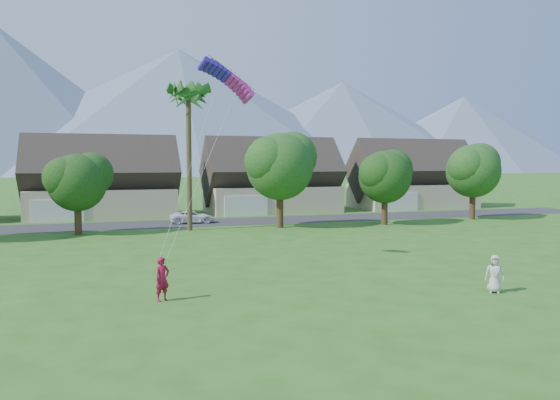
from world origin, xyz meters
name	(u,v)px	position (x,y,z in m)	size (l,w,h in m)	color
ground	(364,318)	(0.00, 0.00, 0.00)	(500.00, 500.00, 0.00)	#2D6019
street	(201,223)	(0.00, 34.00, 0.01)	(90.00, 7.00, 0.01)	#2D2D30
kite_flyer	(162,279)	(-6.92, 4.98, 0.94)	(0.69, 0.45, 1.88)	maroon
watcher	(495,274)	(7.43, 1.76, 0.85)	(0.83, 0.54, 1.71)	beige
parked_car	(192,217)	(-0.88, 34.00, 0.59)	(1.97, 4.28, 1.19)	white
mountain_ridge	(139,115)	(10.40, 260.00, 29.07)	(540.00, 240.00, 70.00)	slate
houses_row	(191,184)	(0.49, 42.99, 3.44)	(72.75, 8.19, 8.86)	beige
tree_row	(200,174)	(-1.14, 27.92, 4.89)	(62.27, 6.67, 8.45)	#47301C
fan_palm	(188,92)	(-2.00, 28.50, 11.80)	(3.00, 3.00, 13.80)	#4C3D26
parafoil_kite	(228,77)	(-2.44, 11.72, 10.53)	(3.32, 1.08, 0.50)	#3017B0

